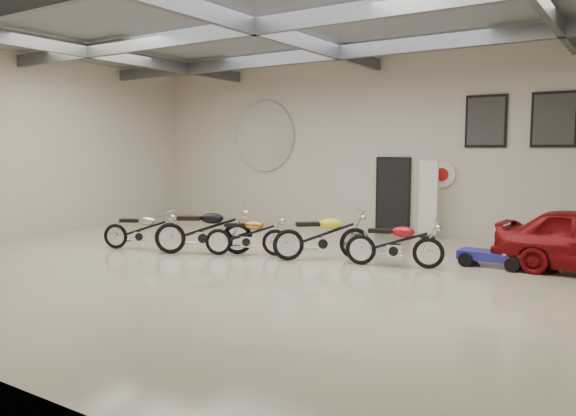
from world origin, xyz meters
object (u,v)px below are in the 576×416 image
Objects in this scene: motorcycle_gold at (247,234)px; motorcycle_red at (394,242)px; motorcycle_black at (204,229)px; go_kart at (500,253)px; banner_stand at (428,201)px; motorcycle_silver at (141,229)px; motorcycle_yellow at (322,235)px.

motorcycle_gold is 0.95× the size of motorcycle_red.
motorcycle_black is 1.36× the size of go_kart.
motorcycle_red reaches higher than motorcycle_gold.
motorcycle_silver is (-5.17, -5.37, -0.52)m from banner_stand.
banner_stand is at bearing 31.41° from motorcycle_gold.
motorcycle_black is (-3.53, -4.99, -0.43)m from banner_stand.
go_kart is at bearing -11.28° from motorcycle_black.
motorcycle_gold is at bearing -159.73° from go_kart.
motorcycle_gold is (0.93, 0.39, -0.09)m from motorcycle_black.
go_kart is at bearing 14.46° from motorcycle_red.
motorcycle_silver is at bearing 162.35° from motorcycle_black.
motorcycle_silver is 4.41m from motorcycle_yellow.
go_kart is (3.42, 1.24, -0.25)m from motorcycle_yellow.
motorcycle_black is at bearing 173.58° from motorcycle_gold.
motorcycle_red reaches higher than go_kart.
motorcycle_red is (1.60, 0.15, -0.04)m from motorcycle_yellow.
banner_stand is at bearing 23.98° from motorcycle_black.
go_kart is at bearing -4.50° from motorcycle_silver.
banner_stand is at bearing 23.45° from motorcycle_silver.
motorcycle_black reaches higher than motorcycle_gold.
motorcycle_gold is 1.14× the size of go_kart.
motorcycle_silver is 1.00× the size of motorcycle_gold.
motorcycle_black is at bearing 177.80° from motorcycle_red.
banner_stand is 0.96× the size of motorcycle_yellow.
motorcycle_silver reaches higher than go_kart.
banner_stand is 1.25× the size of go_kart.
banner_stand reaches higher than motorcycle_red.
motorcycle_black is 6.38m from go_kart.
go_kart is at bearing -36.56° from banner_stand.
motorcycle_gold is 1.73m from motorcycle_yellow.
motorcycle_red is (0.66, -3.95, -0.50)m from banner_stand.
motorcycle_black is at bearing 157.61° from motorcycle_yellow.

